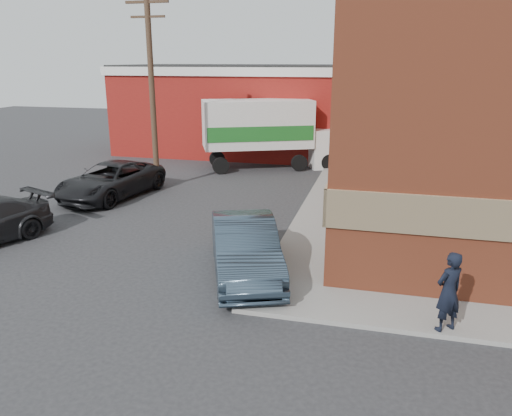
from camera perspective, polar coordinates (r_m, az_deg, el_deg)
The scene contains 8 objects.
ground at distance 13.83m, azimuth 1.43°, elevation -8.71°, with size 90.00×90.00×0.00m, color #28282B.
sidewalk_west at distance 22.10m, azimuth 8.19°, elevation 1.07°, with size 1.80×18.00×0.12m, color gray.
warehouse at distance 33.51m, azimuth -0.92°, elevation 11.29°, with size 16.30×8.30×5.60m.
utility_pole at distance 23.58m, azimuth -11.83°, elevation 13.42°, with size 2.00×0.26×9.00m.
man at distance 11.82m, azimuth 21.16°, elevation -8.92°, with size 0.68×0.44×1.85m, color black.
sedan at distance 14.14m, azimuth -1.26°, elevation -4.53°, with size 1.73×4.96×1.63m, color #2E3E4D.
suv_a at distance 23.11m, azimuth -16.26°, elevation 3.06°, with size 2.54×5.51×1.53m, color black.
box_truck at distance 28.02m, azimuth 1.67°, elevation 8.97°, with size 7.97×5.23×3.81m.
Camera 1 is at (2.76, -12.20, 5.91)m, focal length 35.00 mm.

